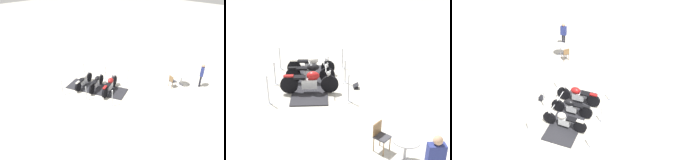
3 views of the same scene
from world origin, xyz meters
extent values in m
plane|color=beige|center=(0.00, 0.00, 0.00)|extent=(80.00, 80.00, 0.00)
cube|color=#28282D|center=(0.00, 0.00, 0.02)|extent=(4.42, 3.00, 0.05)
cylinder|color=black|center=(0.60, 1.15, 0.41)|extent=(0.40, 0.71, 0.72)
cylinder|color=black|center=(1.23, -0.36, 0.41)|extent=(0.40, 0.71, 0.72)
cube|color=silver|center=(0.91, 0.39, 0.44)|extent=(0.46, 0.67, 0.39)
ellipsoid|color=#AD1919|center=(0.85, 0.53, 0.78)|extent=(0.53, 0.61, 0.36)
cube|color=black|center=(1.06, 0.04, 0.73)|extent=(0.48, 0.55, 0.08)
cube|color=#AD1919|center=(1.23, -0.36, 0.79)|extent=(0.30, 0.43, 0.06)
cylinder|color=silver|center=(0.62, 1.08, 0.71)|extent=(0.17, 0.28, 0.61)
cylinder|color=silver|center=(0.65, 1.01, 1.08)|extent=(0.67, 0.31, 0.04)
sphere|color=silver|center=(0.61, 1.11, 0.88)|extent=(0.18, 0.18, 0.18)
cylinder|color=black|center=(-0.29, 0.68, 0.38)|extent=(0.36, 0.66, 0.67)
cylinder|color=black|center=(0.29, -0.68, 0.38)|extent=(0.36, 0.66, 0.67)
cube|color=silver|center=(0.00, 0.00, 0.43)|extent=(0.38, 0.56, 0.40)
ellipsoid|color=black|center=(-0.05, 0.12, 0.76)|extent=(0.49, 0.61, 0.31)
cube|color=black|center=(0.14, -0.33, 0.71)|extent=(0.45, 0.56, 0.08)
cube|color=black|center=(0.29, -0.68, 0.75)|extent=(0.26, 0.39, 0.06)
cylinder|color=silver|center=(-0.26, 0.62, 0.67)|extent=(0.17, 0.27, 0.58)
cylinder|color=silver|center=(-0.24, 0.56, 1.02)|extent=(0.73, 0.33, 0.04)
sphere|color=silver|center=(-0.27, 0.65, 0.82)|extent=(0.18, 0.18, 0.18)
cylinder|color=black|center=(-1.20, 0.34, 0.37)|extent=(0.35, 0.64, 0.64)
cylinder|color=black|center=(-0.63, -1.12, 0.37)|extent=(0.35, 0.64, 0.64)
cube|color=silver|center=(-0.91, -0.39, 0.41)|extent=(0.41, 0.59, 0.37)
ellipsoid|color=silver|center=(-0.96, -0.26, 0.72)|extent=(0.45, 0.51, 0.32)
cube|color=black|center=(-0.78, -0.73, 0.68)|extent=(0.45, 0.56, 0.08)
cube|color=silver|center=(-0.63, -1.12, 0.71)|extent=(0.27, 0.38, 0.06)
cylinder|color=silver|center=(-1.17, 0.27, 0.64)|extent=(0.17, 0.28, 0.54)
cylinder|color=silver|center=(-1.15, 0.21, 0.97)|extent=(0.59, 0.26, 0.04)
sphere|color=silver|center=(-1.18, 0.30, 0.77)|extent=(0.18, 0.18, 0.18)
cylinder|color=silver|center=(2.23, -0.70, 0.01)|extent=(0.30, 0.30, 0.03)
cylinder|color=silver|center=(2.23, -0.70, 0.55)|extent=(0.05, 0.05, 1.05)
sphere|color=silver|center=(2.23, -0.70, 1.11)|extent=(0.09, 0.09, 0.09)
cylinder|color=silver|center=(-0.60, 1.40, 0.01)|extent=(0.29, 0.29, 0.03)
cylinder|color=silver|center=(-0.60, 1.40, 0.49)|extent=(0.05, 0.05, 0.93)
sphere|color=silver|center=(-0.60, 1.40, 1.00)|extent=(0.09, 0.09, 0.09)
cylinder|color=silver|center=(0.60, -1.40, 0.01)|extent=(0.31, 0.31, 0.03)
cylinder|color=silver|center=(0.60, -1.40, 0.48)|extent=(0.05, 0.05, 0.91)
sphere|color=silver|center=(0.60, -1.40, 0.97)|extent=(0.09, 0.09, 0.09)
cylinder|color=silver|center=(-2.23, 0.70, 0.01)|extent=(0.30, 0.30, 0.03)
cylinder|color=silver|center=(-2.23, 0.70, 0.48)|extent=(0.05, 0.05, 0.92)
sphere|color=silver|center=(-2.23, 0.70, 0.98)|extent=(0.09, 0.09, 0.09)
cylinder|color=silver|center=(-1.03, -2.10, 0.01)|extent=(0.34, 0.34, 0.03)
cylinder|color=silver|center=(-1.03, -2.10, 0.52)|extent=(0.05, 0.05, 0.99)
sphere|color=silver|center=(-1.03, -2.10, 1.05)|extent=(0.09, 0.09, 0.09)
cylinder|color=silver|center=(1.03, 2.10, 0.01)|extent=(0.32, 0.32, 0.03)
cylinder|color=silver|center=(1.03, 2.10, 0.54)|extent=(0.05, 0.05, 1.03)
sphere|color=silver|center=(1.03, 2.10, 1.09)|extent=(0.09, 0.09, 0.09)
cube|color=#333338|center=(-0.25, 2.00, 0.01)|extent=(0.44, 0.34, 0.02)
cube|color=black|center=(-0.25, 2.00, 0.13)|extent=(0.42, 0.35, 0.13)
cylinder|color=#B7B7BC|center=(3.87, 4.67, 0.01)|extent=(0.44, 0.44, 0.02)
cylinder|color=#B7B7BC|center=(3.87, 4.67, 0.37)|extent=(0.07, 0.07, 0.69)
cylinder|color=#B7B7BC|center=(3.87, 4.67, 0.73)|extent=(0.79, 0.79, 0.03)
cylinder|color=olive|center=(3.50, 4.19, 0.23)|extent=(0.03, 0.03, 0.45)
cylinder|color=olive|center=(3.82, 4.07, 0.23)|extent=(0.03, 0.03, 0.45)
cylinder|color=olive|center=(3.38, 3.87, 0.23)|extent=(0.03, 0.03, 0.45)
cylinder|color=olive|center=(3.70, 3.75, 0.23)|extent=(0.03, 0.03, 0.45)
cube|color=#3F3F47|center=(3.60, 3.97, 0.47)|extent=(0.52, 0.52, 0.04)
cube|color=olive|center=(3.53, 3.80, 0.69)|extent=(0.38, 0.17, 0.40)
cylinder|color=#23232D|center=(4.94, 5.37, 0.43)|extent=(0.12, 0.12, 0.85)
cylinder|color=#23232D|center=(4.89, 5.50, 0.43)|extent=(0.12, 0.12, 0.85)
cube|color=navy|center=(4.92, 5.44, 1.17)|extent=(0.35, 0.45, 0.63)
sphere|color=tan|center=(4.92, 5.44, 1.60)|extent=(0.22, 0.22, 0.22)
camera|label=1|loc=(9.94, -8.43, 7.87)|focal=34.69mm
camera|label=2|loc=(10.74, 5.25, 5.43)|focal=47.66mm
camera|label=3|loc=(-7.80, -7.15, 9.63)|focal=45.12mm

